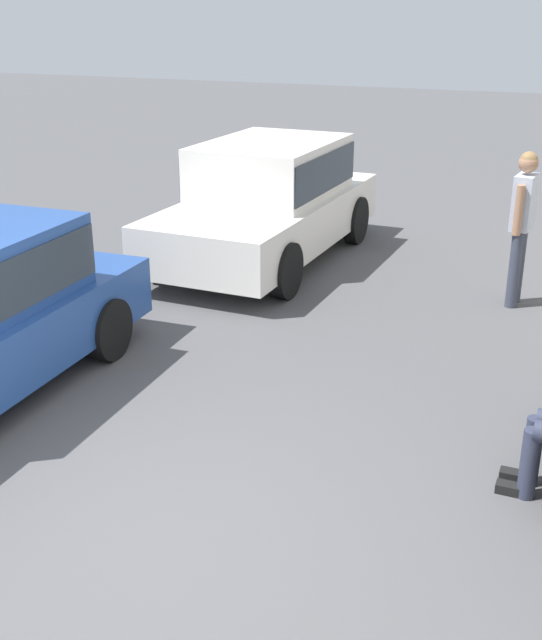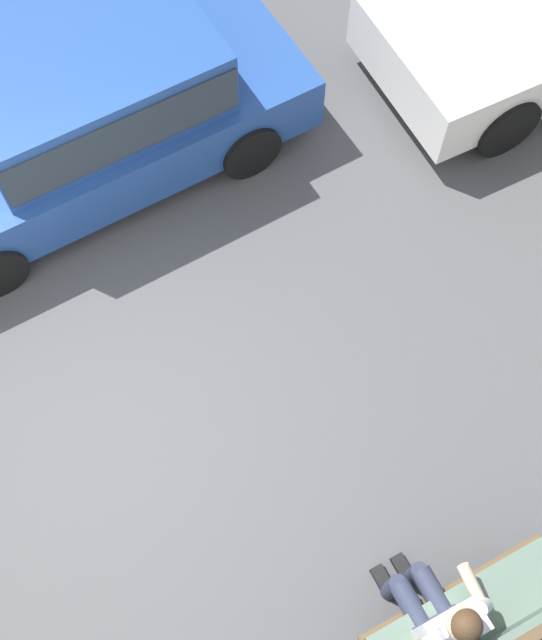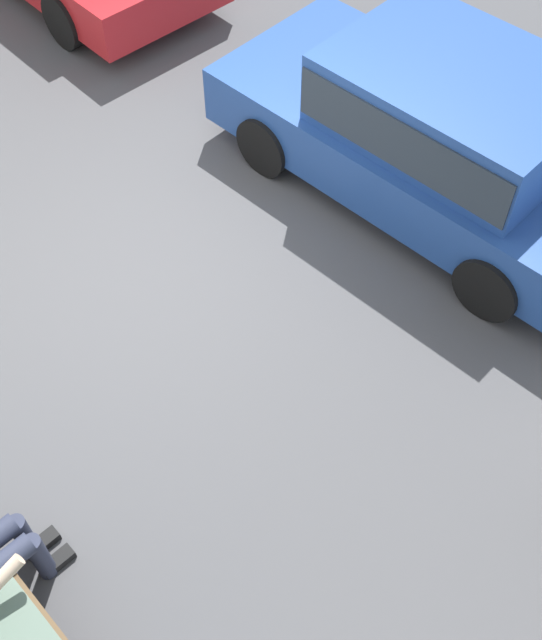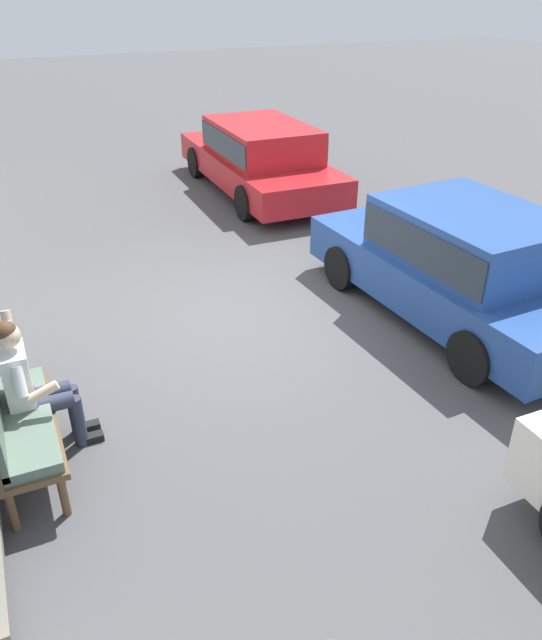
# 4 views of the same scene
# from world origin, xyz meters

# --- Properties ---
(ground_plane) EXTENTS (60.00, 60.00, 0.00)m
(ground_plane) POSITION_xyz_m (0.00, 0.00, 0.00)
(ground_plane) COLOR #4C4C4F
(parked_car_mid) EXTENTS (4.20, 2.03, 1.44)m
(parked_car_mid) POSITION_xyz_m (-1.04, -2.40, 0.78)
(parked_car_mid) COLOR #23478E
(parked_car_mid) RESTS_ON ground_plane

